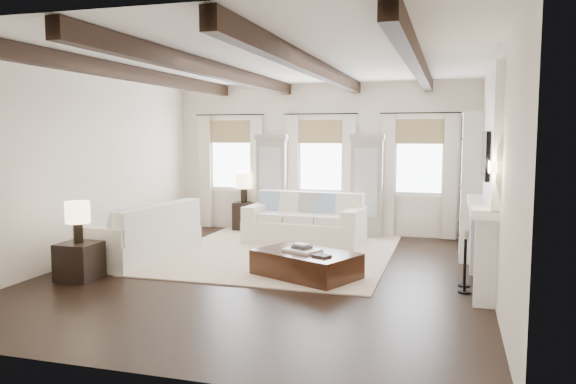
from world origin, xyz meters
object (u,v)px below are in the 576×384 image
(sofa_back, at_px, (305,223))
(side_table_back, at_px, (244,216))
(side_table_front, at_px, (79,261))
(ottoman, at_px, (306,264))
(sofa_left, at_px, (145,237))

(sofa_back, bearing_deg, side_table_back, 149.71)
(sofa_back, relative_size, side_table_front, 4.31)
(ottoman, bearing_deg, sofa_left, -162.98)
(sofa_left, relative_size, side_table_front, 4.27)
(sofa_left, bearing_deg, ottoman, -7.94)
(sofa_left, relative_size, side_table_back, 3.71)
(sofa_back, distance_m, side_table_front, 4.42)
(sofa_back, bearing_deg, side_table_front, -124.37)
(sofa_back, relative_size, side_table_back, 3.75)
(side_table_back, bearing_deg, sofa_back, -30.29)
(sofa_back, height_order, side_table_back, sofa_back)
(ottoman, height_order, side_table_back, side_table_back)
(sofa_left, distance_m, side_table_front, 1.47)
(sofa_back, height_order, side_table_front, sofa_back)
(side_table_front, bearing_deg, ottoman, 18.11)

